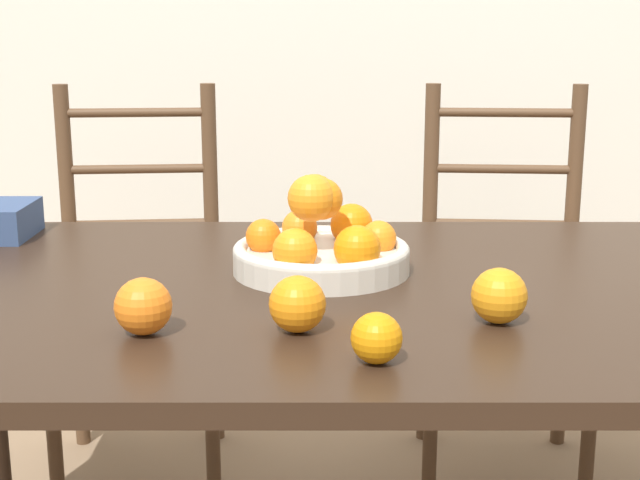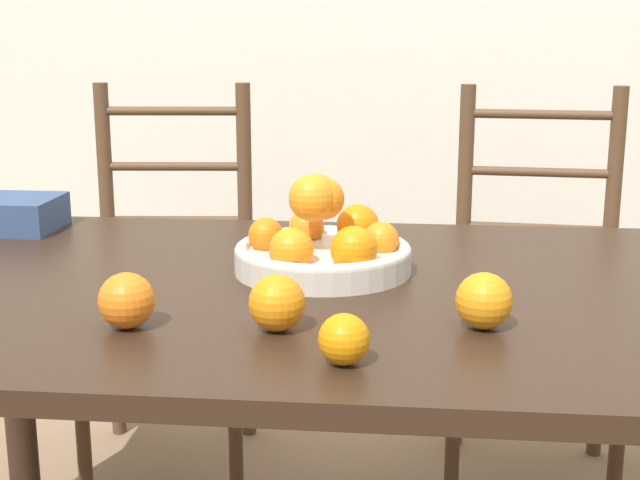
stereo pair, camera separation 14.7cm
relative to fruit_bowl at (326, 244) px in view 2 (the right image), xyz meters
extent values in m
cube|color=black|center=(0.15, -0.07, -0.07)|extent=(1.95, 0.98, 0.03)
cylinder|color=black|center=(-0.75, 0.34, -0.43)|extent=(0.07, 0.07, 0.69)
cylinder|color=beige|center=(0.00, 0.00, -0.03)|extent=(0.31, 0.31, 0.04)
torus|color=beige|center=(0.00, 0.00, -0.01)|extent=(0.31, 0.31, 0.02)
sphere|color=orange|center=(0.10, 0.01, 0.01)|extent=(0.06, 0.06, 0.06)
sphere|color=orange|center=(0.05, 0.09, 0.02)|extent=(0.08, 0.08, 0.08)
sphere|color=orange|center=(-0.04, 0.09, 0.01)|extent=(0.07, 0.07, 0.07)
sphere|color=orange|center=(-0.10, 0.00, 0.01)|extent=(0.06, 0.06, 0.06)
sphere|color=orange|center=(-0.05, -0.09, 0.01)|extent=(0.08, 0.08, 0.08)
sphere|color=orange|center=(0.06, -0.08, 0.01)|extent=(0.08, 0.08, 0.08)
sphere|color=orange|center=(0.00, 0.00, 0.08)|extent=(0.07, 0.07, 0.07)
sphere|color=orange|center=(-0.01, 0.01, 0.08)|extent=(0.08, 0.08, 0.08)
sphere|color=orange|center=(-0.02, -0.01, 0.08)|extent=(0.08, 0.08, 0.08)
sphere|color=orange|center=(0.07, -0.44, -0.02)|extent=(0.07, 0.07, 0.07)
sphere|color=orange|center=(0.26, -0.28, -0.01)|extent=(0.08, 0.08, 0.08)
sphere|color=orange|center=(-0.04, -0.32, -0.01)|extent=(0.08, 0.08, 0.08)
sphere|color=orange|center=(-0.25, -0.33, -0.01)|extent=(0.08, 0.08, 0.08)
cylinder|color=#513823|center=(-0.65, 0.46, -0.54)|extent=(0.04, 0.04, 0.47)
cylinder|color=#513823|center=(-0.27, 0.49, -0.54)|extent=(0.04, 0.04, 0.47)
cylinder|color=#513823|center=(-0.68, 0.82, -0.28)|extent=(0.04, 0.04, 1.01)
cylinder|color=#513823|center=(-0.30, 0.85, -0.28)|extent=(0.04, 0.04, 1.01)
cube|color=#513823|center=(-0.47, 0.65, -0.29)|extent=(0.45, 0.44, 0.04)
cylinder|color=#513823|center=(-0.49, 0.83, -0.15)|extent=(0.38, 0.06, 0.02)
cylinder|color=#513823|center=(-0.49, 0.83, 0.00)|extent=(0.38, 0.06, 0.02)
cylinder|color=#513823|center=(-0.49, 0.83, 0.15)|extent=(0.38, 0.06, 0.02)
cylinder|color=#513823|center=(0.27, 0.49, -0.54)|extent=(0.04, 0.04, 0.47)
cylinder|color=#513823|center=(0.65, 0.46, -0.54)|extent=(0.04, 0.04, 0.47)
cylinder|color=#513823|center=(0.29, 0.85, -0.28)|extent=(0.04, 0.04, 1.01)
cylinder|color=#513823|center=(0.67, 0.82, -0.28)|extent=(0.04, 0.04, 1.01)
cube|color=#513823|center=(0.47, 0.65, -0.29)|extent=(0.45, 0.43, 0.04)
cylinder|color=#513823|center=(0.48, 0.83, -0.15)|extent=(0.38, 0.05, 0.02)
cylinder|color=#513823|center=(0.48, 0.83, 0.00)|extent=(0.38, 0.05, 0.02)
cylinder|color=#513823|center=(0.48, 0.83, 0.15)|extent=(0.38, 0.05, 0.02)
cube|color=#334770|center=(-0.68, 0.27, -0.02)|extent=(0.17, 0.17, 0.07)
camera|label=1|loc=(0.00, -1.52, 0.37)|focal=50.00mm
camera|label=2|loc=(0.14, -1.51, 0.37)|focal=50.00mm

